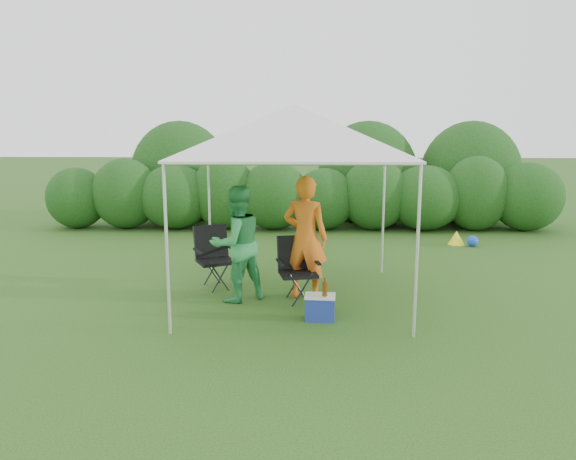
{
  "coord_description": "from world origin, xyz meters",
  "views": [
    {
      "loc": [
        0.18,
        -7.54,
        2.57
      ],
      "look_at": [
        -0.08,
        0.4,
        1.05
      ],
      "focal_mm": 35.0,
      "sensor_mm": 36.0,
      "label": 1
    }
  ],
  "objects_px": {
    "man": "(305,238)",
    "cooler": "(320,307)",
    "chair_right": "(297,265)",
    "canopy": "(294,131)",
    "chair_left": "(214,253)",
    "woman": "(237,244)"
  },
  "relations": [
    {
      "from": "chair_left",
      "to": "woman",
      "type": "xyz_separation_m",
      "value": [
        0.46,
        -0.69,
        0.3
      ]
    },
    {
      "from": "canopy",
      "to": "man",
      "type": "height_order",
      "value": "canopy"
    },
    {
      "from": "chair_left",
      "to": "man",
      "type": "xyz_separation_m",
      "value": [
        1.45,
        -0.54,
        0.36
      ]
    },
    {
      "from": "canopy",
      "to": "cooler",
      "type": "bearing_deg",
      "value": -68.52
    },
    {
      "from": "canopy",
      "to": "chair_left",
      "type": "relative_size",
      "value": 3.19
    },
    {
      "from": "chair_right",
      "to": "canopy",
      "type": "bearing_deg",
      "value": 108.16
    },
    {
      "from": "chair_right",
      "to": "woman",
      "type": "distance_m",
      "value": 0.93
    },
    {
      "from": "chair_left",
      "to": "cooler",
      "type": "relative_size",
      "value": 2.31
    },
    {
      "from": "chair_right",
      "to": "woman",
      "type": "relative_size",
      "value": 0.55
    },
    {
      "from": "cooler",
      "to": "man",
      "type": "bearing_deg",
      "value": 105.65
    },
    {
      "from": "chair_left",
      "to": "man",
      "type": "distance_m",
      "value": 1.59
    },
    {
      "from": "canopy",
      "to": "woman",
      "type": "distance_m",
      "value": 1.82
    },
    {
      "from": "chair_right",
      "to": "chair_left",
      "type": "xyz_separation_m",
      "value": [
        -1.33,
        0.64,
        0.02
      ]
    },
    {
      "from": "chair_left",
      "to": "woman",
      "type": "height_order",
      "value": "woman"
    },
    {
      "from": "chair_left",
      "to": "woman",
      "type": "distance_m",
      "value": 0.88
    },
    {
      "from": "canopy",
      "to": "chair_right",
      "type": "height_order",
      "value": "canopy"
    },
    {
      "from": "canopy",
      "to": "man",
      "type": "bearing_deg",
      "value": 10.47
    },
    {
      "from": "man",
      "to": "cooler",
      "type": "bearing_deg",
      "value": 118.21
    },
    {
      "from": "woman",
      "to": "man",
      "type": "bearing_deg",
      "value": 153.84
    },
    {
      "from": "man",
      "to": "cooler",
      "type": "distance_m",
      "value": 1.23
    },
    {
      "from": "cooler",
      "to": "canopy",
      "type": "bearing_deg",
      "value": 115.4
    },
    {
      "from": "man",
      "to": "cooler",
      "type": "relative_size",
      "value": 4.33
    }
  ]
}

